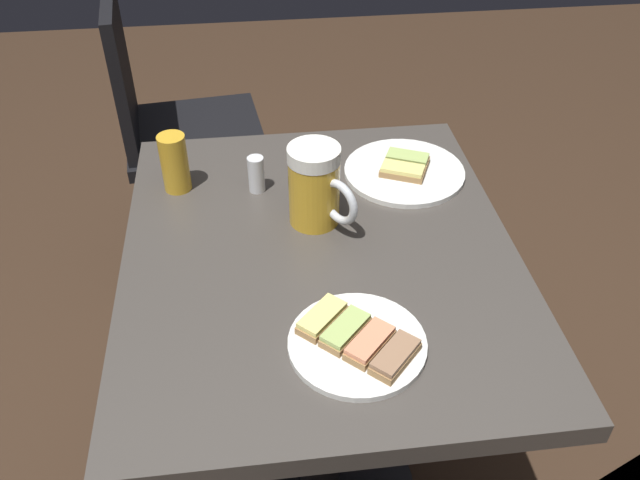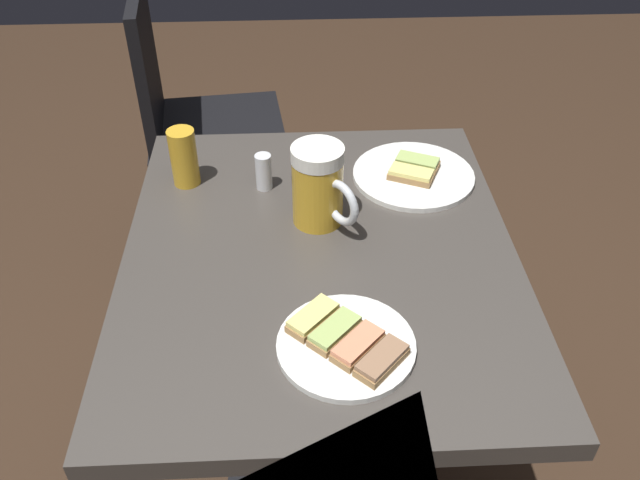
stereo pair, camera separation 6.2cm
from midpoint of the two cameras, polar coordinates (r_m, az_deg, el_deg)
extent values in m
cylinder|color=black|center=(1.36, 1.33, -12.85)|extent=(0.09, 0.09, 0.70)
cube|color=#423D38|center=(1.11, 1.60, -1.56)|extent=(0.78, 0.65, 0.04)
cylinder|color=white|center=(0.94, 4.17, -9.12)|extent=(0.20, 0.20, 0.01)
cube|color=#9E7547|center=(0.91, 7.33, -10.48)|extent=(0.08, 0.08, 0.01)
cube|color=#997051|center=(0.90, 7.38, -10.06)|extent=(0.08, 0.08, 0.01)
cube|color=#9E7547|center=(0.92, 5.23, -9.26)|extent=(0.08, 0.08, 0.01)
cube|color=#EA8E66|center=(0.92, 5.26, -8.85)|extent=(0.08, 0.08, 0.01)
cube|color=#9E7547|center=(0.94, 3.20, -8.08)|extent=(0.08, 0.08, 0.01)
cube|color=#ADC66B|center=(0.93, 3.23, -7.66)|extent=(0.08, 0.08, 0.01)
cube|color=#9E7547|center=(0.96, 1.26, -6.93)|extent=(0.08, 0.08, 0.01)
cube|color=#EFE07A|center=(0.95, 1.27, -6.51)|extent=(0.08, 0.08, 0.01)
cylinder|color=white|center=(1.28, 9.44, 5.52)|extent=(0.23, 0.23, 0.01)
cube|color=#9E7547|center=(1.26, 9.24, 5.42)|extent=(0.07, 0.09, 0.01)
cube|color=#EFE07A|center=(1.25, 9.29, 5.80)|extent=(0.07, 0.09, 0.01)
cube|color=#9E7547|center=(1.30, 9.73, 6.42)|extent=(0.07, 0.09, 0.01)
cube|color=#ADC66B|center=(1.29, 9.78, 6.79)|extent=(0.07, 0.09, 0.01)
cylinder|color=gold|center=(1.13, 1.50, 4.21)|extent=(0.09, 0.09, 0.12)
cylinder|color=white|center=(1.09, 1.56, 7.36)|extent=(0.09, 0.09, 0.02)
torus|color=silver|center=(1.09, 3.42, 3.18)|extent=(0.07, 0.06, 0.08)
cylinder|color=gold|center=(1.25, -10.28, 7.01)|extent=(0.05, 0.05, 0.11)
cylinder|color=silver|center=(1.22, -3.44, 5.87)|extent=(0.03, 0.03, 0.07)
cylinder|color=black|center=(1.98, -2.48, 1.29)|extent=(0.03, 0.03, 0.46)
cylinder|color=black|center=(2.24, -3.48, 6.24)|extent=(0.03, 0.03, 0.46)
cylinder|color=black|center=(1.98, -11.71, 0.38)|extent=(0.03, 0.03, 0.46)
cylinder|color=black|center=(2.24, -11.67, 5.44)|extent=(0.03, 0.03, 0.46)
cube|color=black|center=(1.97, -7.94, 9.35)|extent=(0.42, 0.42, 0.04)
cube|color=black|center=(1.88, -13.83, 14.33)|extent=(0.34, 0.07, 0.38)
camera|label=1|loc=(0.03, -88.37, 1.32)|focal=37.06mm
camera|label=2|loc=(0.03, 91.63, -1.32)|focal=37.06mm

